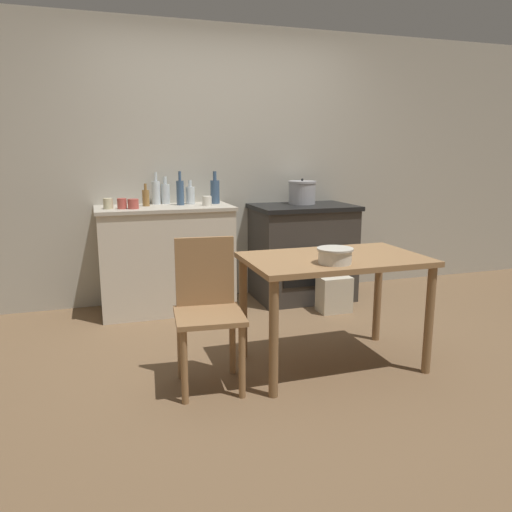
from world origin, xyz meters
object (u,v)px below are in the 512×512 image
flour_sack (334,294)px  bottle_mid_left (190,195)px  bottle_center_left (156,192)px  bottle_center_right (215,191)px  chair (208,307)px  stove (302,252)px  mixing_bowl_large (335,255)px  stock_pot (302,192)px  bottle_left (180,192)px  bottle_far_left (146,197)px  cup_end_right (122,204)px  work_table (334,273)px  cup_far_right (108,204)px  cup_right (133,204)px  cup_mid_right (207,201)px  bottle_center (166,193)px

flour_sack → bottle_mid_left: (-1.15, 0.66, 0.86)m
bottle_center_left → bottle_center_right: (0.52, -0.11, 0.00)m
bottle_center_left → chair: bearing=-87.8°
stove → mixing_bowl_large: bearing=-107.1°
stock_pot → bottle_left: size_ratio=0.90×
stock_pot → mixing_bowl_large: bearing=-107.0°
mixing_bowl_large → bottle_far_left: bearing=117.2°
bottle_mid_left → cup_end_right: bottle_mid_left is taller
bottle_left → flour_sack: bearing=-25.8°
work_table → mixing_bowl_large: mixing_bowl_large is taller
mixing_bowl_large → cup_end_right: (-1.14, 1.65, 0.18)m
mixing_bowl_large → bottle_center_left: size_ratio=0.76×
bottle_far_left → cup_end_right: 0.26m
bottle_mid_left → cup_far_right: (-0.73, -0.18, -0.04)m
cup_right → cup_far_right: (-0.20, 0.05, 0.00)m
cup_right → mixing_bowl_large: bearing=-57.1°
flour_sack → cup_right: (-1.67, 0.42, 0.82)m
bottle_left → cup_end_right: 0.54m
bottle_far_left → cup_mid_right: 0.53m
stove → bottle_mid_left: 1.20m
flour_sack → bottle_far_left: size_ratio=1.62×
cup_end_right → mixing_bowl_large: bearing=-55.4°
bottle_center_right → mixing_bowl_large: bearing=-80.7°
flour_sack → bottle_center_right: bearing=145.7°
cup_right → chair: bearing=-78.4°
chair → flour_sack: size_ratio=2.80×
bottle_center → bottle_center_right: bottle_center_right is taller
chair → bottle_center_left: (-0.07, 1.77, 0.56)m
stock_pot → cup_right: stock_pot is taller
cup_right → cup_far_right: size_ratio=1.02×
bottle_center → cup_right: bottle_center is taller
chair → cup_end_right: size_ratio=10.25×
bottle_center_right → cup_far_right: bottle_center_right is taller
bottle_center_left → cup_far_right: (-0.43, -0.26, -0.07)m
flour_sack → mixing_bowl_large: mixing_bowl_large is taller
chair → stock_pot: bearing=57.0°
bottle_left → cup_right: 0.47m
flour_sack → bottle_left: bearing=154.2°
flour_sack → stock_pot: size_ratio=1.19×
mixing_bowl_large → bottle_center_right: bottle_center_right is taller
bottle_center_left → cup_right: bearing=-126.2°
chair → bottle_far_left: (-0.18, 1.63, 0.53)m
bottle_mid_left → cup_right: 0.58m
work_table → cup_right: size_ratio=12.73×
bottle_center_right → bottle_center: bearing=163.9°
bottle_center_left → bottle_center_right: bearing=-11.5°
chair → bottle_mid_left: (0.23, 1.69, 0.53)m
bottle_far_left → stock_pot: bearing=-0.5°
bottle_far_left → bottle_center: bottle_center is taller
work_table → bottle_center_right: bottle_center_right is taller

